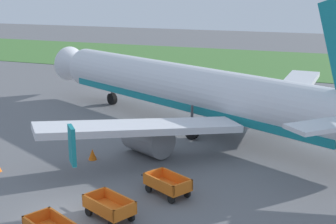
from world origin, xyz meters
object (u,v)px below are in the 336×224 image
object	(u,v)px
traffic_cone_near_plane	(183,184)
traffic_cone_by_carts	(92,154)
airplane	(199,92)
baggage_cart_fourth_in_row	(167,184)
baggage_cart_third_in_row	(109,207)

from	to	relation	value
traffic_cone_near_plane	traffic_cone_by_carts	world-z (taller)	traffic_cone_by_carts
airplane	traffic_cone_by_carts	distance (m)	10.46
airplane	traffic_cone_by_carts	bearing A→B (deg)	-114.35
baggage_cart_fourth_in_row	traffic_cone_near_plane	xyz separation A→B (m)	(0.48, 1.07, -0.31)
baggage_cart_fourth_in_row	traffic_cone_near_plane	size ratio (longest dim) A/B	6.05
airplane	baggage_cart_fourth_in_row	xyz separation A→B (m)	(2.42, -12.41, -2.45)
baggage_cart_third_in_row	traffic_cone_near_plane	xyz separation A→B (m)	(2.05, 4.67, -0.31)
baggage_cart_third_in_row	baggage_cart_fourth_in_row	size ratio (longest dim) A/B	1.01
baggage_cart_third_in_row	traffic_cone_by_carts	distance (m)	8.46
baggage_cart_third_in_row	traffic_cone_by_carts	size ratio (longest dim) A/B	4.88
baggage_cart_third_in_row	traffic_cone_near_plane	world-z (taller)	baggage_cart_third_in_row
airplane	baggage_cart_third_in_row	world-z (taller)	airplane
airplane	baggage_cart_third_in_row	xyz separation A→B (m)	(0.85, -16.01, -2.45)
baggage_cart_third_in_row	traffic_cone_near_plane	size ratio (longest dim) A/B	6.14
traffic_cone_by_carts	airplane	bearing A→B (deg)	65.65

